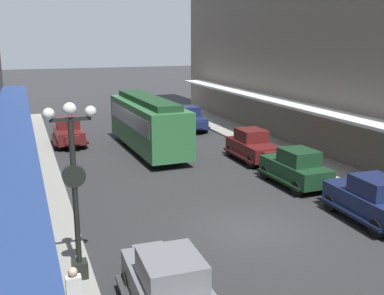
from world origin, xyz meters
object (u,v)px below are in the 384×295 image
(parked_car_1, at_px, (169,285))
(parked_car_5, at_px, (252,145))
(parked_car_6, at_px, (68,131))
(pedestrian_0, at_px, (15,202))
(lamp_post_with_clock, at_px, (75,185))
(parked_car_3, at_px, (190,118))
(streetcar, at_px, (148,122))
(pedestrian_1, at_px, (15,131))
(fire_hydrant, at_px, (289,155))
(parked_car_4, at_px, (296,167))
(parked_car_2, at_px, (371,198))
(pedestrian_2, at_px, (27,195))

(parked_car_1, bearing_deg, parked_car_5, 54.24)
(parked_car_6, distance_m, pedestrian_0, 13.73)
(parked_car_6, height_order, lamp_post_with_clock, lamp_post_with_clock)
(parked_car_3, height_order, streetcar, streetcar)
(parked_car_3, height_order, pedestrian_1, parked_car_3)
(lamp_post_with_clock, distance_m, pedestrian_1, 19.32)
(streetcar, relative_size, fire_hydrant, 11.79)
(streetcar, bearing_deg, pedestrian_1, 150.28)
(lamp_post_with_clock, height_order, pedestrian_1, lamp_post_with_clock)
(parked_car_4, bearing_deg, parked_car_1, -138.18)
(parked_car_1, height_order, parked_car_6, same)
(parked_car_3, bearing_deg, parked_car_4, -90.02)
(parked_car_1, bearing_deg, fire_hydrant, 46.47)
(parked_car_1, relative_size, pedestrian_0, 2.62)
(parked_car_3, bearing_deg, streetcar, -131.70)
(pedestrian_1, bearing_deg, parked_car_6, -15.46)
(parked_car_4, distance_m, streetcar, 10.44)
(parked_car_2, relative_size, pedestrian_0, 2.63)
(streetcar, height_order, fire_hydrant, streetcar)
(parked_car_4, xyz_separation_m, streetcar, (-4.84, 9.20, 0.96))
(parked_car_4, bearing_deg, parked_car_6, 126.26)
(lamp_post_with_clock, relative_size, pedestrian_1, 3.09)
(parked_car_2, relative_size, pedestrian_2, 2.58)
(parked_car_2, xyz_separation_m, pedestrian_2, (-12.49, 4.89, 0.07))
(pedestrian_0, relative_size, pedestrian_1, 0.98)
(parked_car_2, bearing_deg, parked_car_6, 118.64)
(parked_car_6, xyz_separation_m, fire_hydrant, (11.17, -9.43, -0.38))
(parked_car_1, height_order, fire_hydrant, parked_car_1)
(parked_car_6, relative_size, pedestrian_0, 2.60)
(parked_car_1, distance_m, streetcar, 17.83)
(parked_car_3, bearing_deg, pedestrian_2, -130.05)
(parked_car_1, distance_m, parked_car_4, 12.15)
(parked_car_4, relative_size, lamp_post_with_clock, 0.83)
(parked_car_1, relative_size, streetcar, 0.44)
(pedestrian_0, bearing_deg, parked_car_6, 76.10)
(pedestrian_1, bearing_deg, parked_car_1, -80.48)
(lamp_post_with_clock, bearing_deg, pedestrian_2, 103.32)
(parked_car_1, distance_m, parked_car_2, 9.86)
(streetcar, bearing_deg, parked_car_2, -70.08)
(parked_car_1, relative_size, pedestrian_2, 2.57)
(lamp_post_with_clock, bearing_deg, parked_car_1, -54.62)
(parked_car_5, relative_size, streetcar, 0.44)
(parked_car_6, xyz_separation_m, streetcar, (4.53, -3.57, 0.96))
(parked_car_5, relative_size, parked_car_6, 1.00)
(parked_car_6, xyz_separation_m, lamp_post_with_clock, (-1.58, -18.21, 2.04))
(parked_car_3, distance_m, streetcar, 7.34)
(parked_car_1, xyz_separation_m, pedestrian_0, (-3.61, 7.55, 0.05))
(pedestrian_2, bearing_deg, pedestrian_0, -124.10)
(parked_car_6, height_order, pedestrian_0, parked_car_6)
(parked_car_2, height_order, streetcar, streetcar)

